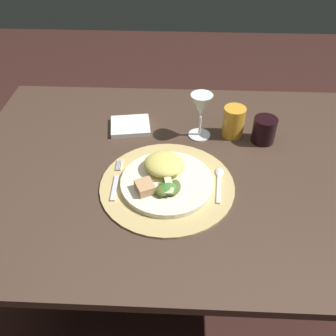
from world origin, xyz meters
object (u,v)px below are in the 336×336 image
object	(u,v)px
dinner_plate	(167,182)
wine_glass	(201,108)
spoon	(219,179)
napkin	(130,126)
amber_tumbler	(234,122)
dining_table	(191,200)
fork	(116,181)
dark_tumbler	(264,130)

from	to	relation	value
dinner_plate	wine_glass	bearing A→B (deg)	69.03
spoon	napkin	xyz separation A→B (m)	(-0.27, 0.24, -0.00)
spoon	napkin	world-z (taller)	napkin
amber_tumbler	dining_table	bearing A→B (deg)	-129.01
spoon	wine_glass	size ratio (longest dim) A/B	0.96
fork	dark_tumbler	world-z (taller)	dark_tumbler
spoon	dining_table	bearing A→B (deg)	137.24
wine_glass	dark_tumbler	distance (m)	0.20
wine_glass	amber_tumbler	world-z (taller)	wine_glass
dining_table	amber_tumbler	xyz separation A→B (m)	(0.12, 0.15, 0.19)
dining_table	amber_tumbler	world-z (taller)	amber_tumbler
amber_tumbler	napkin	bearing A→B (deg)	176.07
dinner_plate	spoon	distance (m)	0.14
dark_tumbler	dining_table	bearing A→B (deg)	-149.52
napkin	amber_tumbler	size ratio (longest dim) A/B	1.28
fork	napkin	world-z (taller)	napkin
dinner_plate	amber_tumbler	bearing A→B (deg)	51.63
fork	amber_tumbler	xyz separation A→B (m)	(0.33, 0.24, 0.04)
dinner_plate	spoon	xyz separation A→B (m)	(0.14, 0.02, -0.00)
fork	wine_glass	bearing A→B (deg)	45.57
amber_tumbler	dark_tumbler	distance (m)	0.09
napkin	wine_glass	xyz separation A→B (m)	(0.22, -0.03, 0.09)
dining_table	fork	size ratio (longest dim) A/B	8.09
dinner_plate	amber_tumbler	xyz separation A→B (m)	(0.19, 0.24, 0.03)
dining_table	dinner_plate	distance (m)	0.19
dark_tumbler	napkin	bearing A→B (deg)	173.19
wine_glass	dining_table	bearing A→B (deg)	-98.53
dinner_plate	napkin	distance (m)	0.29
spoon	amber_tumbler	world-z (taller)	amber_tumbler
wine_glass	dark_tumbler	world-z (taller)	wine_glass
napkin	dark_tumbler	world-z (taller)	dark_tumbler
wine_glass	fork	bearing A→B (deg)	-134.43
dining_table	wine_glass	xyz separation A→B (m)	(0.02, 0.14, 0.24)
napkin	wine_glass	distance (m)	0.24
spoon	dinner_plate	bearing A→B (deg)	-170.21
dark_tumbler	amber_tumbler	bearing A→B (deg)	163.23
fork	dinner_plate	bearing A→B (deg)	-1.26
wine_glass	amber_tumbler	size ratio (longest dim) A/B	1.50
napkin	wine_glass	world-z (taller)	wine_glass
dinner_plate	napkin	world-z (taller)	dinner_plate
dinner_plate	dark_tumbler	bearing A→B (deg)	37.37
dining_table	wine_glass	size ratio (longest dim) A/B	9.12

